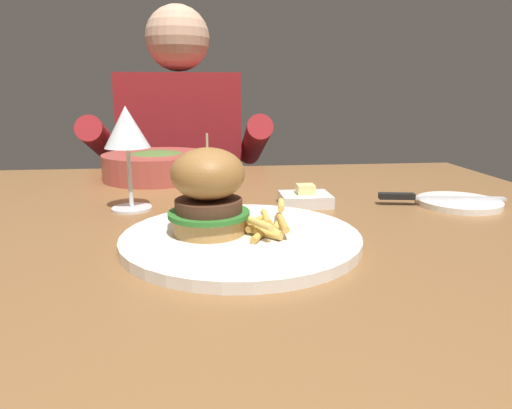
{
  "coord_description": "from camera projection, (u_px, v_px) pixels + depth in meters",
  "views": [
    {
      "loc": [
        -0.0,
        -0.69,
        0.93
      ],
      "look_at": [
        0.06,
        -0.1,
        0.78
      ],
      "focal_mm": 32.0,
      "sensor_mm": 36.0,
      "label": 1
    }
  ],
  "objects": [
    {
      "name": "dining_table",
      "position": [
        212.0,
        266.0,
        0.73
      ],
      "size": [
        1.29,
        0.95,
        0.74
      ],
      "color": "brown",
      "rests_on": "ground"
    },
    {
      "name": "main_plate",
      "position": [
        243.0,
        239.0,
        0.58
      ],
      "size": [
        0.31,
        0.31,
        0.01
      ],
      "primitive_type": "cylinder",
      "color": "white",
      "rests_on": "dining_table"
    },
    {
      "name": "burger_sandwich",
      "position": [
        207.0,
        191.0,
        0.57
      ],
      "size": [
        0.1,
        0.1,
        0.13
      ],
      "color": "#B78447",
      "rests_on": "main_plate"
    },
    {
      "name": "fries_pile",
      "position": [
        266.0,
        224.0,
        0.59
      ],
      "size": [
        0.08,
        0.12,
        0.03
      ],
      "color": "gold",
      "rests_on": "main_plate"
    },
    {
      "name": "wine_glass",
      "position": [
        128.0,
        131.0,
        0.72
      ],
      "size": [
        0.07,
        0.07,
        0.17
      ],
      "color": "silver",
      "rests_on": "dining_table"
    },
    {
      "name": "bread_plate",
      "position": [
        460.0,
        203.0,
        0.78
      ],
      "size": [
        0.14,
        0.14,
        0.01
      ],
      "primitive_type": "cylinder",
      "color": "white",
      "rests_on": "dining_table"
    },
    {
      "name": "table_knife",
      "position": [
        431.0,
        197.0,
        0.78
      ],
      "size": [
        0.21,
        0.05,
        0.01
      ],
      "color": "silver",
      "rests_on": "bread_plate"
    },
    {
      "name": "butter_dish",
      "position": [
        307.0,
        198.0,
        0.78
      ],
      "size": [
        0.08,
        0.07,
        0.04
      ],
      "color": "white",
      "rests_on": "dining_table"
    },
    {
      "name": "soup_bowl",
      "position": [
        158.0,
        165.0,
        1.01
      ],
      "size": [
        0.23,
        0.23,
        0.06
      ],
      "color": "#B24C42",
      "rests_on": "dining_table"
    },
    {
      "name": "diner_person",
      "position": [
        185.0,
        207.0,
        1.47
      ],
      "size": [
        0.51,
        0.36,
        1.18
      ],
      "color": "#282833",
      "rests_on": "ground"
    }
  ]
}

